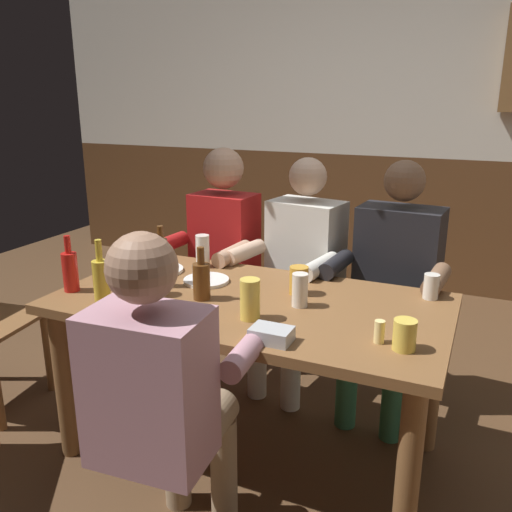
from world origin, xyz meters
TOP-DOWN VIEW (x-y plane):
  - ground_plane at (0.00, 0.00)m, footprint 7.16×7.16m
  - back_wall_upper at (0.00, 2.34)m, footprint 5.97×0.12m
  - back_wall_wainscot at (0.00, 2.34)m, footprint 5.97×0.12m
  - dining_table at (0.00, -0.19)m, footprint 1.60×0.84m
  - person_0 at (-0.49, 0.46)m, footprint 0.50×0.54m
  - person_1 at (-0.01, 0.47)m, footprint 0.55×0.59m
  - person_2 at (0.48, 0.46)m, footprint 0.56×0.56m
  - person_3 at (-0.00, -0.84)m, footprint 0.51×0.55m
  - table_candle at (0.57, -0.38)m, footprint 0.04×0.04m
  - condiment_caddy at (0.23, -0.52)m, footprint 0.14×0.10m
  - plate_0 at (-0.54, -0.03)m, footprint 0.22×0.22m
  - plate_1 at (-0.27, -0.08)m, footprint 0.20×0.20m
  - bottle_0 at (-0.74, -0.41)m, footprint 0.07×0.07m
  - bottle_1 at (-0.52, -0.47)m, footprint 0.07×0.07m
  - bottle_2 at (-0.41, -0.20)m, footprint 0.05×0.05m
  - bottle_3 at (-0.18, -0.27)m, footprint 0.07×0.07m
  - pint_glass_0 at (0.68, 0.12)m, footprint 0.06×0.06m
  - pint_glass_1 at (0.21, -0.18)m, footprint 0.06×0.06m
  - pint_glass_2 at (0.09, -0.37)m, footprint 0.08×0.08m
  - pint_glass_3 at (0.16, -0.05)m, footprint 0.08×0.08m
  - pint_glass_4 at (0.66, -0.40)m, footprint 0.08×0.08m
  - pint_glass_5 at (-0.39, 0.12)m, footprint 0.07×0.07m
  - pint_glass_6 at (-0.39, -0.31)m, footprint 0.08×0.08m

SIDE VIEW (x-z plane):
  - ground_plane at x=0.00m, z-range 0.00..0.00m
  - back_wall_wainscot at x=0.00m, z-range 0.00..1.06m
  - dining_table at x=0.00m, z-range 0.25..0.98m
  - person_3 at x=0.00m, z-range 0.06..1.24m
  - person_1 at x=-0.01m, z-range 0.06..1.29m
  - person_2 at x=0.48m, z-range 0.06..1.30m
  - person_0 at x=-0.49m, z-range 0.06..1.33m
  - plate_0 at x=-0.54m, z-range 0.73..0.74m
  - plate_1 at x=-0.27m, z-range 0.73..0.74m
  - condiment_caddy at x=0.23m, z-range 0.73..0.78m
  - table_candle at x=0.57m, z-range 0.73..0.81m
  - pint_glass_0 at x=0.68m, z-range 0.73..0.83m
  - pint_glass_4 at x=0.66m, z-range 0.73..0.83m
  - pint_glass_3 at x=0.16m, z-range 0.73..0.85m
  - pint_glass_6 at x=-0.39m, z-range 0.73..0.86m
  - pint_glass_1 at x=0.21m, z-range 0.73..0.86m
  - pint_glass_2 at x=0.09m, z-range 0.73..0.88m
  - pint_glass_5 at x=-0.39m, z-range 0.73..0.88m
  - bottle_3 at x=-0.18m, z-range 0.70..0.92m
  - bottle_0 at x=-0.74m, z-range 0.70..0.94m
  - bottle_1 at x=-0.52m, z-range 0.69..0.96m
  - bottle_2 at x=-0.41m, z-range 0.70..0.98m
  - back_wall_upper at x=0.00m, z-range 1.06..2.46m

